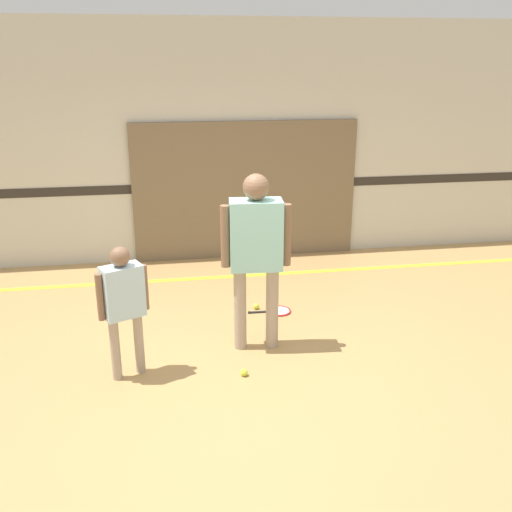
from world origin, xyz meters
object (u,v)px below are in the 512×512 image
Objects in this scene: person_student_left at (123,298)px; tennis_ball_near_instructor at (244,372)px; tennis_ball_by_spare_racket at (256,306)px; racket_spare_on_floor at (277,311)px; person_instructor at (256,244)px.

tennis_ball_near_instructor is at bearing -34.69° from person_student_left.
tennis_ball_by_spare_racket is (1.36, 1.22, -0.72)m from person_student_left.
racket_spare_on_floor is at bearing 66.44° from tennis_ball_near_instructor.
person_student_left is 2.45× the size of racket_spare_on_floor.
tennis_ball_by_spare_racket is at bearing 17.54° from person_student_left.
person_instructor is 1.17m from tennis_ball_near_instructor.
person_student_left is 1.26m from tennis_ball_near_instructor.
person_instructor is 26.12× the size of tennis_ball_by_spare_racket.
tennis_ball_by_spare_racket is at bearing -25.78° from racket_spare_on_floor.
person_student_left is (-1.21, -0.34, -0.32)m from person_instructor.
person_student_left reaches higher than tennis_ball_near_instructor.
person_student_left is 18.37× the size of tennis_ball_by_spare_racket.
racket_spare_on_floor is 1.41m from tennis_ball_near_instructor.
racket_spare_on_floor is (0.37, 0.76, -1.06)m from person_instructor.
person_student_left is at bearing -159.78° from person_instructor.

